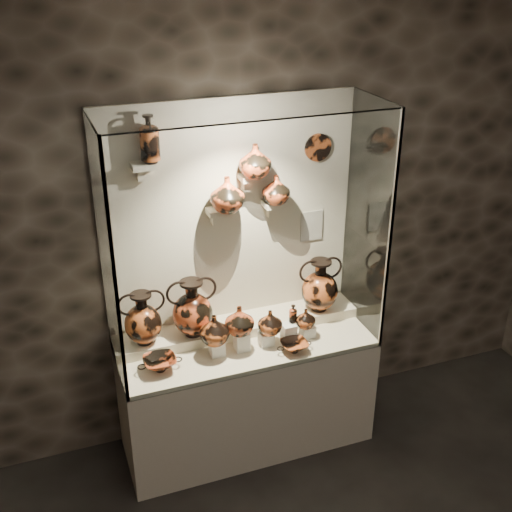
{
  "coord_description": "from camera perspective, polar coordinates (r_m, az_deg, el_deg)",
  "views": [
    {
      "loc": [
        -1.17,
        -1.19,
        3.22
      ],
      "look_at": [
        0.07,
        2.2,
        1.46
      ],
      "focal_mm": 45.0,
      "sensor_mm": 36.0,
      "label": 1
    }
  ],
  "objects": [
    {
      "name": "kylix_left",
      "position": [
        4.07,
        -8.55,
        -9.37
      ],
      "size": [
        0.28,
        0.25,
        0.11
      ],
      "primitive_type": null,
      "rotation": [
        0.0,
        0.0,
        0.08
      ],
      "color": "#BB4621",
      "rests_on": "front_tier"
    },
    {
      "name": "bracket_ul",
      "position": [
        3.85,
        -10.01,
        7.91
      ],
      "size": [
        0.14,
        0.12,
        0.04
      ],
      "primitive_type": "cube",
      "color": "beige",
      "rests_on": "back_panel"
    },
    {
      "name": "pedestal_b",
      "position": [
        4.21,
        -1.28,
        -7.53
      ],
      "size": [
        0.09,
        0.09,
        0.13
      ],
      "primitive_type": "cube",
      "color": "silver",
      "rests_on": "front_tier"
    },
    {
      "name": "amphora_left",
      "position": [
        4.16,
        -10.06,
        -5.46
      ],
      "size": [
        0.37,
        0.37,
        0.36
      ],
      "primitive_type": null,
      "rotation": [
        0.0,
        0.0,
        0.33
      ],
      "color": "#B95323",
      "rests_on": "rear_tier"
    },
    {
      "name": "pedestal_a",
      "position": [
        4.18,
        -3.51,
        -8.13
      ],
      "size": [
        0.09,
        0.09,
        0.1
      ],
      "primitive_type": "cube",
      "color": "silver",
      "rests_on": "front_tier"
    },
    {
      "name": "pedestal_d",
      "position": [
        4.31,
        2.89,
        -6.74
      ],
      "size": [
        0.09,
        0.09,
        0.12
      ],
      "primitive_type": "cube",
      "color": "silver",
      "rests_on": "front_tier"
    },
    {
      "name": "plinth",
      "position": [
        4.55,
        -0.82,
        -12.27
      ],
      "size": [
        1.7,
        0.6,
        0.8
      ],
      "primitive_type": "cube",
      "color": "beige",
      "rests_on": "floor"
    },
    {
      "name": "frame_post_right",
      "position": [
        4.03,
        11.83,
        1.67
      ],
      "size": [
        0.02,
        0.02,
        1.6
      ],
      "primitive_type": "cube",
      "color": "gray",
      "rests_on": "plinth"
    },
    {
      "name": "wall_back",
      "position": [
        4.2,
        -2.38,
        3.3
      ],
      "size": [
        5.0,
        0.02,
        3.2
      ],
      "primitive_type": "cube",
      "color": "black",
      "rests_on": "ground"
    },
    {
      "name": "bracket_cc",
      "position": [
        4.18,
        1.6,
        4.68
      ],
      "size": [
        0.14,
        0.12,
        0.04
      ],
      "primitive_type": "cube",
      "color": "beige",
      "rests_on": "back_panel"
    },
    {
      "name": "ovoid_vase_c",
      "position": [
        4.11,
        1.79,
        5.93
      ],
      "size": [
        0.22,
        0.22,
        0.19
      ],
      "primitive_type": "imported",
      "rotation": [
        0.0,
        0.0,
        0.23
      ],
      "color": "#BB4621",
      "rests_on": "bracket_cc"
    },
    {
      "name": "jug_a",
      "position": [
        4.08,
        -3.72,
        -6.53
      ],
      "size": [
        0.25,
        0.25,
        0.2
      ],
      "primitive_type": "imported",
      "rotation": [
        0.0,
        0.0,
        0.38
      ],
      "color": "#B95323",
      "rests_on": "pedestal_a"
    },
    {
      "name": "kylix_right",
      "position": [
        4.21,
        3.41,
        -7.95
      ],
      "size": [
        0.23,
        0.19,
        0.09
      ],
      "primitive_type": null,
      "rotation": [
        0.0,
        0.0,
        0.01
      ],
      "color": "#B95323",
      "rests_on": "front_tier"
    },
    {
      "name": "amphora_mid",
      "position": [
        4.19,
        -5.69,
        -4.6
      ],
      "size": [
        0.35,
        0.35,
        0.4
      ],
      "primitive_type": null,
      "rotation": [
        0.0,
        0.0,
        0.1
      ],
      "color": "#BB4621",
      "rests_on": "rear_tier"
    },
    {
      "name": "amphora_right",
      "position": [
        4.47,
        5.69,
        -2.58
      ],
      "size": [
        0.37,
        0.37,
        0.38
      ],
      "primitive_type": null,
      "rotation": [
        0.0,
        0.0,
        -0.24
      ],
      "color": "#B95323",
      "rests_on": "rear_tier"
    },
    {
      "name": "rear_tier",
      "position": [
        4.43,
        -1.62,
        -6.37
      ],
      "size": [
        1.7,
        0.25,
        0.1
      ],
      "primitive_type": "cube",
      "color": "beige",
      "rests_on": "plinth"
    },
    {
      "name": "back_panel",
      "position": [
        4.2,
        -2.36,
        3.27
      ],
      "size": [
        1.7,
        0.03,
        1.6
      ],
      "primitive_type": "cube",
      "color": "beige",
      "rests_on": "plinth"
    },
    {
      "name": "ovoid_vase_a",
      "position": [
        3.98,
        -2.58,
        5.52
      ],
      "size": [
        0.28,
        0.28,
        0.23
      ],
      "primitive_type": "imported",
      "rotation": [
        0.0,
        0.0,
        -0.4
      ],
      "color": "#BB4621",
      "rests_on": "bracket_ca"
    },
    {
      "name": "jug_b",
      "position": [
        4.11,
        -1.49,
        -5.72
      ],
      "size": [
        0.24,
        0.24,
        0.2
      ],
      "primitive_type": "imported",
      "rotation": [
        0.0,
        0.0,
        -0.31
      ],
      "color": "#BB4621",
      "rests_on": "pedestal_b"
    },
    {
      "name": "bracket_cb",
      "position": [
        4.05,
        -0.75,
        6.99
      ],
      "size": [
        0.1,
        0.12,
        0.04
      ],
      "primitive_type": "cube",
      "color": "beige",
      "rests_on": "back_panel"
    },
    {
      "name": "jug_c",
      "position": [
        4.2,
        1.24,
        -5.89
      ],
      "size": [
        0.16,
        0.16,
        0.17
      ],
      "primitive_type": "imported",
      "rotation": [
        0.0,
        0.0,
        0.01
      ],
      "color": "#B95323",
      "rests_on": "pedestal_c"
    },
    {
      "name": "lekythos_tall",
      "position": [
        3.8,
        -9.47,
        10.44
      ],
      "size": [
        0.16,
        0.16,
        0.31
      ],
      "primitive_type": null,
      "rotation": [
        0.0,
        0.0,
        -0.33
      ],
      "color": "#B95323",
      "rests_on": "bracket_ul"
    },
    {
      "name": "glass_left",
      "position": [
        3.76,
        -13.19,
        -0.28
      ],
      "size": [
        0.01,
        0.6,
        1.6
      ],
      "primitive_type": "cube",
      "color": "white",
      "rests_on": "plinth"
    },
    {
      "name": "front_tier",
      "position": [
        4.31,
        -0.86,
        -7.94
      ],
      "size": [
        1.68,
        0.58,
        0.03
      ],
      "primitive_type": "cube",
      "color": "beige",
      "rests_on": "plinth"
    },
    {
      "name": "pedestal_e",
      "position": [
        4.37,
        4.59,
        -6.6
      ],
      "size": [
        0.09,
        0.09,
        0.08
      ],
      "primitive_type": "cube",
      "color": "silver",
      "rests_on": "front_tier"
    },
    {
      "name": "glass_top",
      "position": [
        3.67,
        -1.02,
        13.0
      ],
      "size": [
        1.7,
        0.6,
        0.01
      ],
      "primitive_type": "cube",
      "color": "white",
      "rests_on": "back_panel"
    },
    {
      "name": "jug_e",
      "position": [
        4.3,
        4.42,
        -5.54
      ],
      "size": [
        0.14,
        0.14,
        0.14
      ],
      "primitive_type": "imported",
      "rotation": [
        0.0,
        0.0,
        0.06
      ],
      "color": "#B95323",
      "rests_on": "pedestal_e"
    },
    {
      "name": "glass_right",
      "position": [
        4.25,
        9.9,
        3.21
      ],
      "size": [
        0.01,
        0.6,
        1.6
      ],
      "primitive_type": "cube",
      "color": "white",
      "rests_on": "plinth"
    },
    {
      "name": "frame_post_left",
      "position": [
        3.5,
        -12.41,
        -2.24
      ],
      "size": [
        0.02,
        0.02,
        1.6
      ],
      "primitive_type": "cube",
      "color": "gray",
      "rests_on": "plinth"
    },
    {
      "name": "lekythos_small",
      "position": [
        4.27,
        3.3,
        -5.04
      ],
      "size": [
        0.08,
        0.08,
        0.15
      ],
      "primitive_type": null,
      "rotation": [
        0.0,
        0.0,
        0.38
      ],
      "color": "#BB4621",
      "rests_on": "pedestal_d"
    },
    {
      "name": "wall_plate",
      "position": [
        4.24,
        5.52,
        9.59
      ],
      "size": [
        0.18,
        0.02,
        0.18
      ],
      "primitive_type": "cylinder",
      "rotation": [
        1.57,
        0.0,
        0.0
      ],
      "color": "#9A441E",
      "rests_on": "back_panel"
    },
    {
      "name": "bracket_ca",
      "position": [
        4.07,
        -3.4,
        4.0
      ],
      "size": [
        0.14,
        0.12,
        0.04
      ],
      "primitive_type": "cube",
      "color": "beige",
      "rests_on": "back_panel"
    },
    {
      "name": "info_placard",
      "position": [
        4.43,
        4.94,
        2.7
      ],
      "size": [
        0.16,
        0.01,
        0.22
      ],
      "primitive_type": "cube",
      "color": "beige",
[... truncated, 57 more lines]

